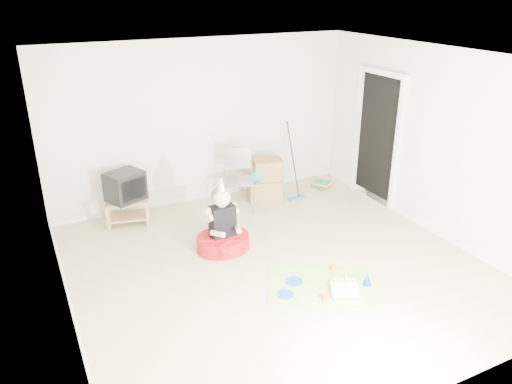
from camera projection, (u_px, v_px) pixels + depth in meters
name	position (u px, v px, depth m)	size (l,w,h in m)	color
ground	(277.00, 266.00, 6.38)	(5.00, 5.00, 0.00)	#BFB189
doorway_recess	(378.00, 140.00, 7.99)	(0.02, 0.90, 2.05)	black
tv_stand	(128.00, 209.00, 7.43)	(0.69, 0.51, 0.39)	#9C6B46
crt_tv	(125.00, 186.00, 7.29)	(0.50, 0.41, 0.43)	black
folding_chair	(238.00, 181.00, 7.78)	(0.59, 0.57, 1.01)	gray
cardboard_boxes	(265.00, 181.00, 8.24)	(0.65, 0.55, 0.69)	#946E47
floor_mop	(297.00, 185.00, 8.26)	(0.32, 0.42, 1.25)	blue
book_pile	(321.00, 184.00, 8.81)	(0.31, 0.35, 0.13)	#287846
seated_woman	(223.00, 234.00, 6.71)	(0.77, 0.77, 1.05)	#B5101B
party_mat	(322.00, 285.00, 5.98)	(1.28, 0.92, 0.01)	#ED3198
birthday_cake	(345.00, 290.00, 5.81)	(0.39, 0.37, 0.15)	white
blue_plate_near	(294.00, 281.00, 6.04)	(0.21, 0.21, 0.01)	blue
blue_plate_far	(285.00, 294.00, 5.78)	(0.20, 0.20, 0.01)	blue
orange_cup_near	(333.00, 268.00, 6.26)	(0.07, 0.07, 0.08)	orange
orange_cup_far	(325.00, 297.00, 5.68)	(0.07, 0.07, 0.09)	orange
blue_party_hat	(367.00, 279.00, 5.95)	(0.11, 0.11, 0.15)	#1739A7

